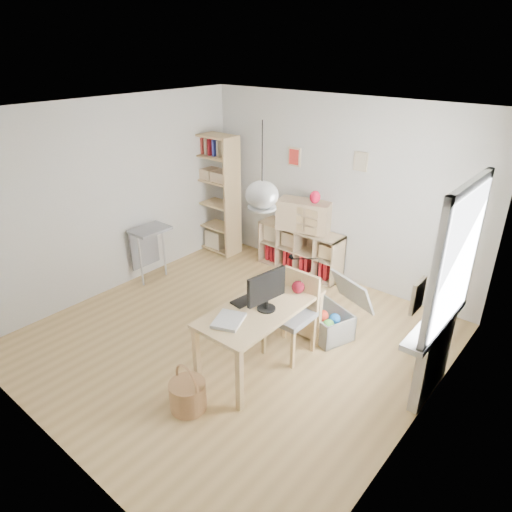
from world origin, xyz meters
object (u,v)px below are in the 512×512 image
Objects in this scene: tall_bookshelf at (215,189)px; cube_shelf at (300,252)px; desk at (261,314)px; storage_chest at (330,316)px; drawer_chest at (304,215)px; chair at (293,309)px; monitor at (266,289)px.

cube_shelf is at bearing 10.19° from tall_bookshelf.
storage_chest is (0.27, 1.02, -0.43)m from desk.
cube_shelf is 0.65m from drawer_chest.
chair is 0.62m from monitor.
storage_chest is at bearing 75.14° from desk.
cube_shelf is at bearing 133.62° from drawer_chest.
storage_chest is at bearing 88.16° from monitor.
tall_bookshelf reaches higher than drawer_chest.
drawer_chest is (-1.08, 1.77, 0.39)m from chair.
drawer_chest is at bearing 121.85° from chair.
tall_bookshelf reaches higher than desk.
cube_shelf is 2.80× the size of monitor.
tall_bookshelf is 3.16m from chair.
desk is 1.63× the size of storage_chest.
drawer_chest reaches higher than desk.
drawer_chest is at bearing 8.35° from tall_bookshelf.
desk is 1.53× the size of chair.
tall_bookshelf reaches higher than storage_chest.
cube_shelf is (-1.02, 2.23, -0.36)m from desk.
desk is at bearing -84.51° from storage_chest.
drawer_chest is at bearing 156.70° from storage_chest.
tall_bookshelf is 3.13m from storage_chest.
chair is at bearing -74.88° from drawer_chest.
desk is 1.88× the size of drawer_chest.
cube_shelf is at bearing 122.90° from chair.
monitor reaches higher than cube_shelf.
monitor is (0.08, -0.01, 0.34)m from desk.
chair reaches higher than storage_chest.
tall_bookshelf is 3.31m from monitor.
chair is 1.96× the size of monitor.
monitor is at bearing -95.99° from chair.
tall_bookshelf is 2.03× the size of chair.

